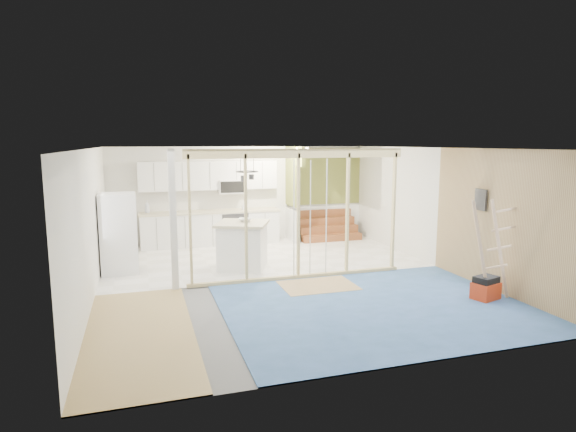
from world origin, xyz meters
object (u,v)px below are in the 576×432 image
object	(u,v)px
island	(243,246)
ladder	(493,249)
fridge	(119,234)
toolbox	(486,289)

from	to	relation	value
island	ladder	distance (m)	4.96
fridge	ladder	world-z (taller)	ladder
fridge	island	size ratio (longest dim) A/B	1.22
fridge	ladder	bearing A→B (deg)	-32.20
island	toolbox	world-z (taller)	island
toolbox	ladder	bearing A→B (deg)	-15.41
fridge	toolbox	distance (m)	7.17
toolbox	ladder	world-z (taller)	ladder
island	ladder	bearing A→B (deg)	-18.33
island	ladder	xyz separation A→B (m)	(3.69, -3.29, 0.38)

